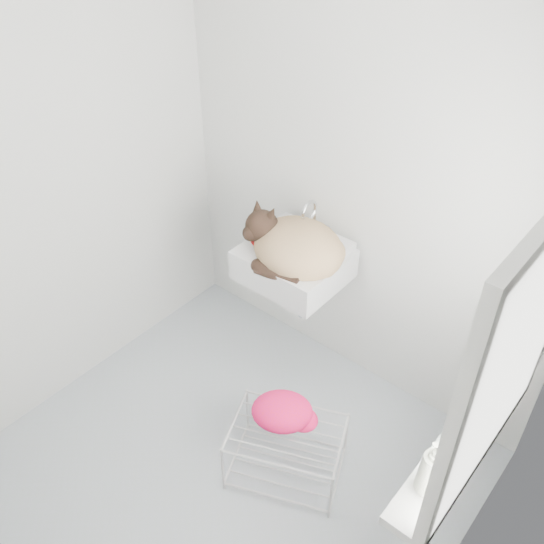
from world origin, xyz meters
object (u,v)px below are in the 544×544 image
Objects in this scene: cat at (294,247)px; bottle_a at (427,489)px; wire_rack at (286,452)px; bottle_b at (460,441)px; sink at (294,251)px; bottle_c at (481,412)px.

bottle_a is at bearing -27.58° from cat.
bottle_b is (0.76, 0.06, 0.70)m from wire_rack.
bottle_b is (1.20, -0.54, 0.00)m from sink.
bottle_c is at bearing 90.00° from bottle_a.
sink is 2.48× the size of bottle_a.
sink and bottle_a have the same top height.
sink is 0.05m from cat.
bottle_a is at bearing -90.00° from bottle_b.
cat is 2.79× the size of bottle_b.
sink is 0.98× the size of wire_rack.
bottle_c reaches higher than wire_rack.
cat is at bearing 146.91° from bottle_a.
bottle_a is (1.20, -0.79, 0.00)m from sink.
bottle_a is (1.19, -0.77, -0.04)m from cat.
wire_rack is at bearing -47.81° from cat.
cat is at bearing 126.68° from wire_rack.
sink is 0.97× the size of cat.
bottle_c is (0.00, 0.42, 0.00)m from bottle_a.
bottle_b is at bearing -90.00° from bottle_c.
bottle_a reaches higher than bottle_b.
bottle_b is (1.19, -0.52, -0.04)m from cat.
cat reaches higher than bottle_b.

